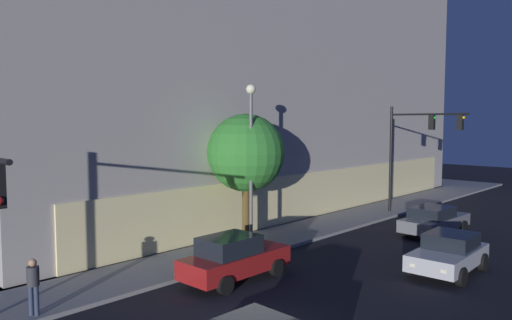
{
  "coord_description": "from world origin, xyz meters",
  "views": [
    {
      "loc": [
        -9.36,
        -8.91,
        5.96
      ],
      "look_at": [
        4.51,
        4.12,
        4.48
      ],
      "focal_mm": 34.06,
      "sensor_mm": 36.0,
      "label": 1
    }
  ],
  "objects": [
    {
      "name": "car_silver",
      "position": [
        9.6,
        -1.57,
        0.8
      ],
      "size": [
        4.13,
        2.25,
        1.56
      ],
      "color": "#B7BABF",
      "rests_on": "ground"
    },
    {
      "name": "street_lamp_sidewalk",
      "position": [
        6.57,
        6.37,
        4.91
      ],
      "size": [
        0.44,
        0.44,
        7.52
      ],
      "color": "#5F5F5F",
      "rests_on": "sidewalk_corner"
    },
    {
      "name": "car_red",
      "position": [
        3.13,
        3.97,
        0.87
      ],
      "size": [
        4.47,
        2.0,
        1.74
      ],
      "color": "maroon",
      "rests_on": "ground"
    },
    {
      "name": "sidewalk_tree",
      "position": [
        7.36,
        7.47,
        4.47
      ],
      "size": [
        3.77,
        3.77,
        6.23
      ],
      "color": "brown",
      "rests_on": "sidewalk_corner"
    },
    {
      "name": "pedestrian_waiting",
      "position": [
        -3.58,
        5.7,
        1.19
      ],
      "size": [
        0.36,
        0.36,
        1.74
      ],
      "color": "#2D3851",
      "rests_on": "sidewalk_corner"
    },
    {
      "name": "car_grey",
      "position": [
        15.61,
        1.59,
        0.8
      ],
      "size": [
        4.71,
        2.26,
        1.53
      ],
      "color": "slate",
      "rests_on": "ground"
    },
    {
      "name": "modern_building",
      "position": [
        15.53,
        19.39,
        10.25
      ],
      "size": [
        38.16,
        21.5,
        20.68
      ],
      "color": "#4C4C51",
      "rests_on": "ground"
    },
    {
      "name": "traffic_light_far_corner",
      "position": [
        19.7,
        4.53,
        4.95
      ],
      "size": [
        0.33,
        4.96,
        6.84
      ],
      "color": "black",
      "rests_on": "sidewalk_corner"
    }
  ]
}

